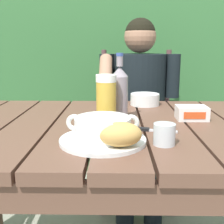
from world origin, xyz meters
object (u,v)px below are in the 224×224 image
(chair_near_diner, at_px, (136,128))
(soup_bowl, at_px, (103,127))
(serving_plate, at_px, (103,140))
(table_knife, at_px, (148,130))
(diner_bowl, at_px, (145,99))
(water_glass_small, at_px, (164,134))
(beer_glass, at_px, (106,100))
(person_eating, at_px, (139,103))
(beer_bottle, at_px, (120,93))
(bread_roll, at_px, (122,134))
(butter_tub, at_px, (192,113))

(chair_near_diner, distance_m, soup_bowl, 1.16)
(serving_plate, height_order, table_knife, serving_plate)
(diner_bowl, bearing_deg, water_glass_small, -89.78)
(chair_near_diner, xyz_separation_m, soup_bowl, (-0.18, -1.10, 0.32))
(water_glass_small, distance_m, table_knife, 0.14)
(beer_glass, relative_size, water_glass_small, 2.84)
(water_glass_small, bearing_deg, soup_bowl, 173.76)
(person_eating, distance_m, water_glass_small, 0.92)
(soup_bowl, xyz_separation_m, beer_bottle, (0.05, 0.26, 0.06))
(bread_roll, distance_m, butter_tub, 0.45)
(bread_roll, xyz_separation_m, water_glass_small, (0.12, 0.05, -0.01))
(chair_near_diner, relative_size, water_glass_small, 15.90)
(chair_near_diner, height_order, diner_bowl, chair_near_diner)
(chair_near_diner, relative_size, table_knife, 6.38)
(serving_plate, bearing_deg, diner_bowl, 72.37)
(beer_bottle, bearing_deg, butter_tub, 3.49)
(table_knife, bearing_deg, water_glass_small, -77.26)
(chair_near_diner, bearing_deg, beer_bottle, -98.39)
(soup_bowl, bearing_deg, table_knife, 38.41)
(serving_plate, distance_m, table_knife, 0.19)
(person_eating, relative_size, butter_tub, 10.29)
(chair_near_diner, height_order, person_eating, person_eating)
(bread_roll, height_order, diner_bowl, bread_roll)
(person_eating, height_order, bread_roll, person_eating)
(butter_tub, xyz_separation_m, table_knife, (-0.19, -0.16, -0.02))
(chair_near_diner, xyz_separation_m, water_glass_small, (0.00, -1.12, 0.31))
(chair_near_diner, height_order, bread_roll, chair_near_diner)
(person_eating, relative_size, table_knife, 7.55)
(chair_near_diner, relative_size, bread_roll, 8.15)
(bread_roll, bearing_deg, serving_plate, 130.60)
(serving_plate, xyz_separation_m, beer_glass, (0.00, 0.20, 0.09))
(bread_roll, xyz_separation_m, table_knife, (0.09, 0.18, -0.04))
(chair_near_diner, xyz_separation_m, diner_bowl, (-0.00, -0.54, 0.30))
(chair_near_diner, bearing_deg, butter_tub, -79.16)
(soup_bowl, relative_size, diner_bowl, 1.55)
(serving_plate, relative_size, diner_bowl, 1.85)
(water_glass_small, xyz_separation_m, table_knife, (-0.03, 0.14, -0.03))
(chair_near_diner, distance_m, serving_plate, 1.15)
(beer_glass, bearing_deg, serving_plate, -90.93)
(beer_bottle, xyz_separation_m, table_knife, (0.09, -0.14, -0.10))
(beer_glass, relative_size, butter_tub, 1.55)
(serving_plate, xyz_separation_m, water_glass_small, (0.18, -0.02, 0.03))
(soup_bowl, distance_m, beer_bottle, 0.28)
(table_knife, bearing_deg, butter_tub, 40.98)
(serving_plate, bearing_deg, butter_tub, 39.86)
(beer_bottle, height_order, butter_tub, beer_bottle)
(soup_bowl, relative_size, water_glass_small, 3.38)
(serving_plate, relative_size, butter_tub, 2.21)
(butter_tub, bearing_deg, chair_near_diner, 100.84)
(diner_bowl, bearing_deg, table_knife, -93.75)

